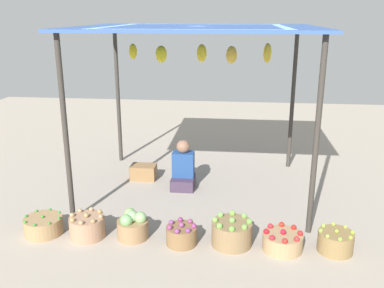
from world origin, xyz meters
name	(u,v)px	position (x,y,z in m)	size (l,w,h in m)	color
ground_plane	(196,189)	(0.00, 0.00, 0.00)	(14.00, 14.00, 0.00)	#A29688
market_stall_structure	(197,39)	(0.00, 0.01, 2.32)	(3.42, 2.74, 2.50)	#38332D
vendor_person	(183,169)	(-0.22, 0.06, 0.30)	(0.36, 0.44, 0.78)	#3F2F45
basket_green_chilies	(44,225)	(-1.79, -1.62, 0.11)	(0.48, 0.48, 0.25)	#9B7A51
basket_potatoes	(87,226)	(-1.21, -1.64, 0.14)	(0.44, 0.44, 0.32)	#A3795D
basket_cabbages	(133,226)	(-0.64, -1.60, 0.16)	(0.39, 0.39, 0.37)	#936F4A
basket_purple_onions	(182,235)	(-0.01, -1.68, 0.12)	(0.37, 0.37, 0.28)	brown
basket_green_apples	(232,233)	(0.59, -1.63, 0.15)	(0.49, 0.49, 0.35)	olive
basket_red_apples	(283,241)	(1.19, -1.68, 0.11)	(0.47, 0.47, 0.26)	#A18259
basket_limes	(336,242)	(1.80, -1.65, 0.12)	(0.41, 0.41, 0.28)	olive
wooden_crate_near_vendor	(144,172)	(-0.93, 0.33, 0.12)	(0.42, 0.29, 0.24)	olive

